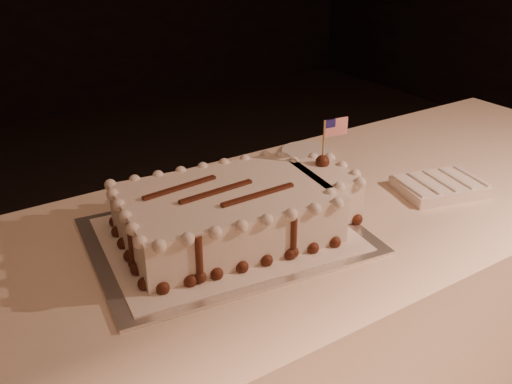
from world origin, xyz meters
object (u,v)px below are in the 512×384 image
napkin_stack (439,186)px  side_plate (306,152)px  sheet_cake (239,210)px  banquet_table (287,338)px  cake_board (227,236)px

napkin_stack → side_plate: 0.42m
sheet_cake → side_plate: bearing=35.2°
banquet_table → cake_board: bearing=178.5°
sheet_cake → napkin_stack: 0.57m
banquet_table → cake_board: 0.42m
banquet_table → cake_board: (-0.18, 0.00, 0.38)m
cake_board → sheet_cake: size_ratio=1.02×
banquet_table → napkin_stack: bearing=-13.8°
napkin_stack → side_plate: napkin_stack is taller
cake_board → banquet_table: bearing=6.1°
sheet_cake → side_plate: 0.53m
banquet_table → cake_board: cake_board is taller
banquet_table → sheet_cake: size_ratio=4.09×
banquet_table → cake_board: size_ratio=4.00×
napkin_stack → side_plate: (-0.13, 0.40, -0.01)m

